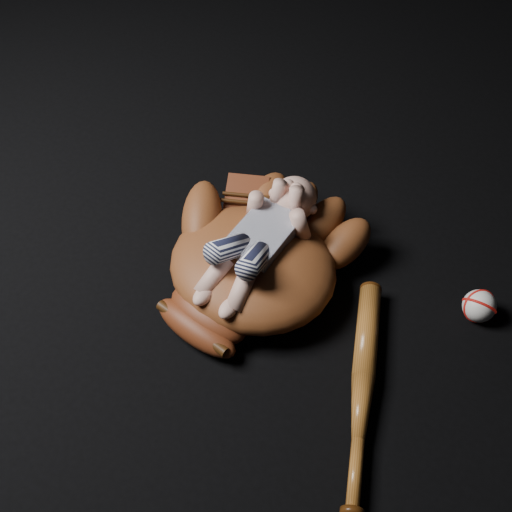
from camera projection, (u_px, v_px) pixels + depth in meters
name	position (u px, v px, depth m)	size (l,w,h in m)	color
baseball_glove	(253.00, 261.00, 1.36)	(0.46, 0.52, 0.16)	#5E2C14
newborn_baby	(256.00, 241.00, 1.33)	(0.17, 0.38, 0.15)	#D8A08B
baseball_bat	(362.00, 390.00, 1.22)	(0.05, 0.50, 0.05)	brown
baseball	(479.00, 306.00, 1.34)	(0.07, 0.07, 0.07)	white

